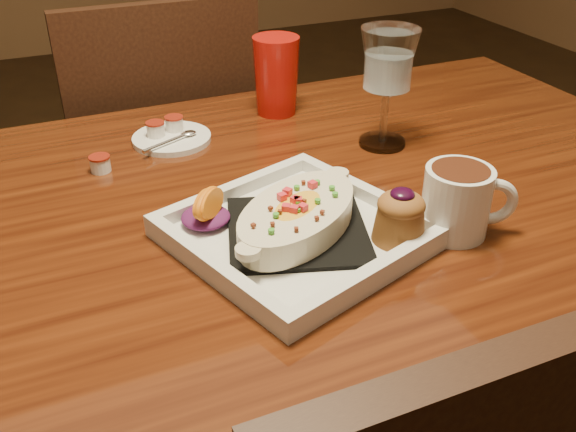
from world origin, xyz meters
name	(u,v)px	position (x,y,z in m)	size (l,w,h in m)	color
table	(257,267)	(0.00, 0.00, 0.65)	(1.50, 0.90, 0.75)	#60280D
chair_far	(163,175)	(0.00, 0.63, 0.51)	(0.42, 0.42, 0.93)	black
plate	(306,223)	(0.03, -0.10, 0.78)	(0.36, 0.36, 0.08)	silver
coffee_mug	(459,199)	(0.22, -0.16, 0.80)	(0.12, 0.09, 0.09)	silver
goblet	(388,66)	(0.28, 0.12, 0.89)	(0.09, 0.09, 0.20)	silver
saucer	(170,136)	(-0.05, 0.28, 0.76)	(0.13, 0.13, 0.09)	silver
creamer_loose	(100,164)	(-0.18, 0.21, 0.76)	(0.03, 0.03, 0.03)	silver
red_tumbler	(276,76)	(0.17, 0.33, 0.82)	(0.09, 0.09, 0.14)	#B8140D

